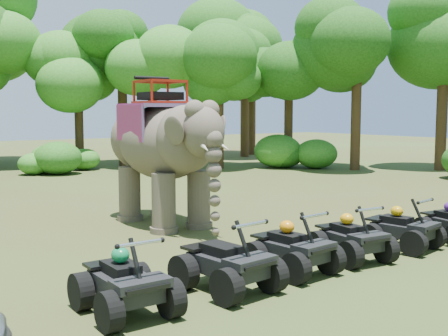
{
  "coord_description": "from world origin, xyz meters",
  "views": [
    {
      "loc": [
        -7.94,
        -9.97,
        3.29
      ],
      "look_at": [
        0.0,
        1.2,
        1.9
      ],
      "focal_mm": 45.0,
      "sensor_mm": 36.0,
      "label": 1
    }
  ],
  "objects_px": {
    "elephant": "(163,151)",
    "atv_3": "(351,232)",
    "atv_4": "(402,223)",
    "atv_2": "(292,241)",
    "atv_1": "(227,254)",
    "atv_0": "(125,274)"
  },
  "relations": [
    {
      "from": "elephant",
      "to": "atv_3",
      "type": "bearing_deg",
      "value": -75.98
    },
    {
      "from": "atv_0",
      "to": "atv_3",
      "type": "xyz_separation_m",
      "value": [
        5.53,
        0.14,
        -0.03
      ]
    },
    {
      "from": "atv_2",
      "to": "atv_3",
      "type": "xyz_separation_m",
      "value": [
        1.73,
        -0.02,
        -0.02
      ]
    },
    {
      "from": "atv_0",
      "to": "atv_3",
      "type": "height_order",
      "value": "atv_0"
    },
    {
      "from": "atv_1",
      "to": "atv_4",
      "type": "height_order",
      "value": "atv_1"
    },
    {
      "from": "atv_4",
      "to": "atv_3",
      "type": "bearing_deg",
      "value": 170.33
    },
    {
      "from": "atv_0",
      "to": "atv_1",
      "type": "height_order",
      "value": "atv_1"
    },
    {
      "from": "elephant",
      "to": "atv_0",
      "type": "height_order",
      "value": "elephant"
    },
    {
      "from": "atv_2",
      "to": "atv_3",
      "type": "height_order",
      "value": "atv_2"
    },
    {
      "from": "atv_4",
      "to": "atv_1",
      "type": "bearing_deg",
      "value": 171.81
    },
    {
      "from": "elephant",
      "to": "atv_1",
      "type": "xyz_separation_m",
      "value": [
        -2.08,
        -6.11,
        -1.45
      ]
    },
    {
      "from": "atv_1",
      "to": "atv_2",
      "type": "distance_m",
      "value": 1.77
    },
    {
      "from": "elephant",
      "to": "atv_4",
      "type": "distance_m",
      "value": 6.92
    },
    {
      "from": "atv_2",
      "to": "atv_1",
      "type": "bearing_deg",
      "value": -179.68
    },
    {
      "from": "atv_0",
      "to": "elephant",
      "type": "bearing_deg",
      "value": 56.35
    },
    {
      "from": "atv_0",
      "to": "atv_3",
      "type": "distance_m",
      "value": 5.53
    },
    {
      "from": "atv_2",
      "to": "atv_3",
      "type": "bearing_deg",
      "value": -5.86
    },
    {
      "from": "elephant",
      "to": "atv_4",
      "type": "xyz_separation_m",
      "value": [
        3.21,
        -5.94,
        -1.51
      ]
    },
    {
      "from": "atv_2",
      "to": "atv_4",
      "type": "xyz_separation_m",
      "value": [
        3.53,
        -0.01,
        -0.03
      ]
    },
    {
      "from": "atv_1",
      "to": "atv_2",
      "type": "bearing_deg",
      "value": -0.73
    },
    {
      "from": "elephant",
      "to": "atv_4",
      "type": "relative_size",
      "value": 3.01
    },
    {
      "from": "elephant",
      "to": "atv_3",
      "type": "height_order",
      "value": "elephant"
    }
  ]
}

